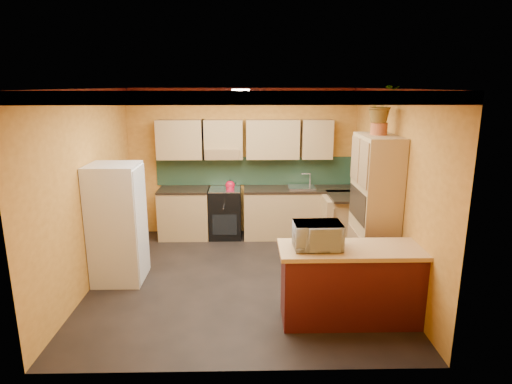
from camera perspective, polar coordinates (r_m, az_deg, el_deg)
room_shell at (r=6.09m, az=-1.85°, el=7.85°), size 4.24×4.24×2.72m
base_cabinets_back at (r=7.92m, az=0.40°, el=-2.88°), size 3.65×0.60×0.88m
countertop_back at (r=7.80m, az=0.41°, el=0.36°), size 3.65×0.62×0.04m
stove at (r=7.92m, az=-4.12°, el=-2.80°), size 0.58×0.58×0.91m
kettle at (r=7.73m, az=-3.47°, el=0.97°), size 0.17×0.17×0.18m
sink at (r=7.85m, az=6.08°, el=0.63°), size 0.48×0.40×0.03m
base_cabinets_right at (r=7.58m, az=11.92°, el=-3.96°), size 0.60×0.80×0.88m
countertop_right at (r=7.46m, az=12.10°, el=-0.59°), size 0.62×0.80×0.04m
fridge at (r=6.34m, az=-18.03°, el=-4.04°), size 0.68×0.66×1.70m
pantry at (r=6.15m, az=15.49°, el=-2.46°), size 0.48×0.90×2.10m
fern_pot at (r=5.99m, az=16.07°, el=8.10°), size 0.22×0.22×0.16m
fern at (r=5.97m, az=16.28°, el=11.17°), size 0.53×0.49×0.48m
breakfast_bar at (r=5.30m, az=13.55°, el=-12.14°), size 1.80×0.55×0.88m
bar_top at (r=5.12m, az=13.85°, el=-7.46°), size 1.90×0.65×0.05m
microwave at (r=4.95m, az=8.18°, el=-5.76°), size 0.55×0.38×0.30m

